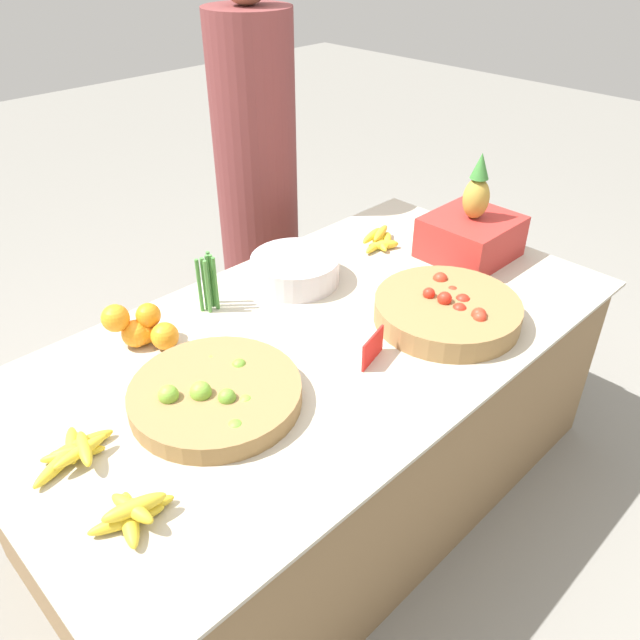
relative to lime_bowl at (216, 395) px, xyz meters
The scene contains 13 objects.
ground_plane 0.79m from the lime_bowl, ahead, with size 12.00×12.00×0.00m, color gray.
market_table 0.54m from the lime_bowl, ahead, with size 1.90×1.01×0.65m.
lime_bowl is the anchor object (origin of this frame).
tomato_basket 0.75m from the lime_bowl, 14.18° to the right, with size 0.44×0.44×0.10m.
orange_pile 0.35m from the lime_bowl, 89.23° to the left, with size 0.17×0.18×0.13m.
metal_bowl 0.65m from the lime_bowl, 29.21° to the left, with size 0.30×0.30×0.09m.
price_sign 0.45m from the lime_bowl, 20.90° to the right, with size 0.12×0.04×0.09m.
produce_crate 1.14m from the lime_bowl, ahead, with size 0.30×0.28×0.38m.
veg_bundle 0.46m from the lime_bowl, 55.40° to the left, with size 0.07×0.05×0.18m.
banana_bunch_front_left 1.01m from the lime_bowl, 16.65° to the left, with size 0.19×0.15×0.05m.
banana_bunch_front_center 0.35m from the lime_bowl, 167.87° to the left, with size 0.22×0.18×0.05m.
banana_bunch_middle_left 0.39m from the lime_bowl, 152.31° to the right, with size 0.19×0.15×0.06m.
vendor_person 1.30m from the lime_bowl, 45.53° to the left, with size 0.34×0.34×1.59m.
Camera 1 is at (-1.06, -1.08, 1.71)m, focal length 35.00 mm.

